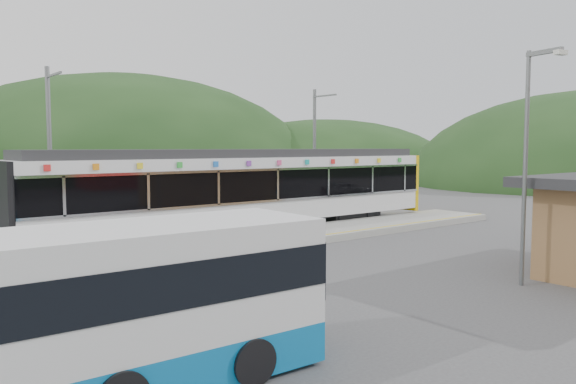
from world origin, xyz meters
TOP-DOWN VIEW (x-y plane):
  - ground at (0.00, 0.00)m, footprint 120.00×120.00m
  - hills at (6.19, 5.29)m, footprint 146.00×149.00m
  - platform at (0.00, 3.30)m, footprint 26.00×3.20m
  - yellow_line at (0.00, 2.00)m, footprint 26.00×0.10m
  - train at (0.74, 6.00)m, footprint 20.44×3.01m
  - catenary_mast_west at (-7.00, 8.56)m, footprint 0.18×1.80m
  - catenary_mast_east at (7.00, 8.56)m, footprint 0.18×1.80m
  - bus at (-11.81, -6.18)m, footprint 9.69×2.62m
  - lamp_post at (1.13, -6.83)m, footprint 0.38×1.15m

SIDE VIEW (x-z plane):
  - ground at x=0.00m, z-range 0.00..0.00m
  - hills at x=6.19m, z-range -13.00..13.00m
  - platform at x=0.00m, z-range 0.00..0.30m
  - yellow_line at x=0.00m, z-range 0.30..0.31m
  - bus at x=-11.81m, z-range -0.05..2.57m
  - train at x=0.74m, z-range 0.19..3.93m
  - catenary_mast_west at x=-7.00m, z-range 0.15..7.15m
  - catenary_mast_east at x=7.00m, z-range 0.15..7.15m
  - lamp_post at x=1.13m, z-range 0.61..7.08m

